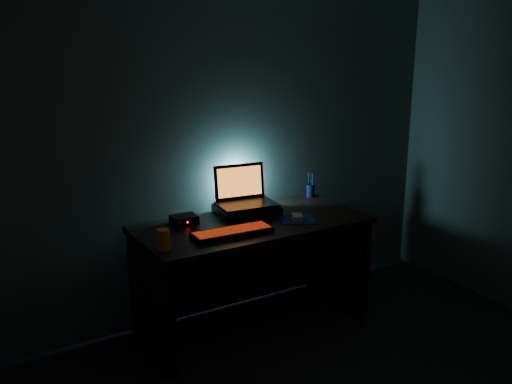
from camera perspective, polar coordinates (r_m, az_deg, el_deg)
room at (r=2.35m, az=20.08°, el=-1.87°), size 3.50×4.00×2.50m
desk at (r=3.82m, az=-0.75°, el=-6.46°), size 1.50×0.70×0.75m
riser at (r=3.84m, az=-0.93°, el=-1.80°), size 0.43×0.35×0.06m
laptop at (r=3.86m, az=-1.23°, el=-0.32°), size 0.41×0.33×0.26m
keyboard at (r=3.46m, az=-2.39°, el=-4.01°), size 0.50×0.18×0.03m
mousepad at (r=3.73m, az=4.14°, el=-2.77°), size 0.28×0.27×0.00m
mouse at (r=3.73m, az=4.15°, el=-2.52°), size 0.10×0.12×0.03m
pen_cup at (r=4.28m, az=5.46°, el=0.15°), size 0.08×0.08×0.09m
juice_glass at (r=3.24m, az=-9.23°, el=-4.71°), size 0.09×0.09×0.12m
router at (r=3.68m, az=-7.21°, el=-2.75°), size 0.17×0.14×0.05m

